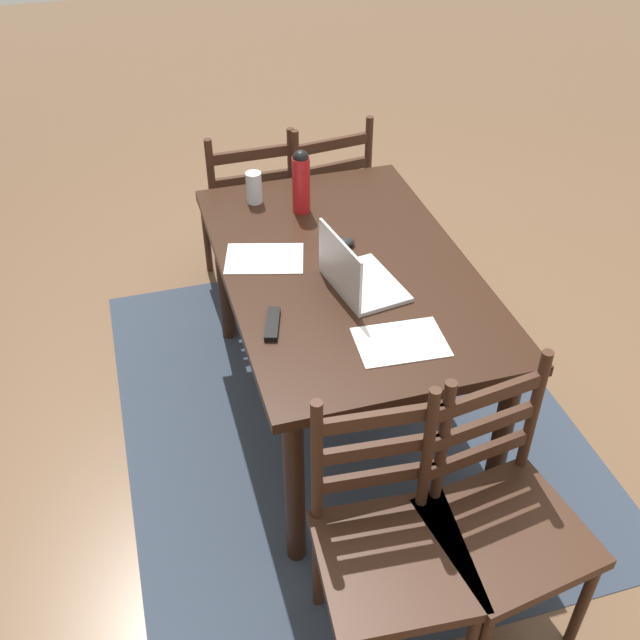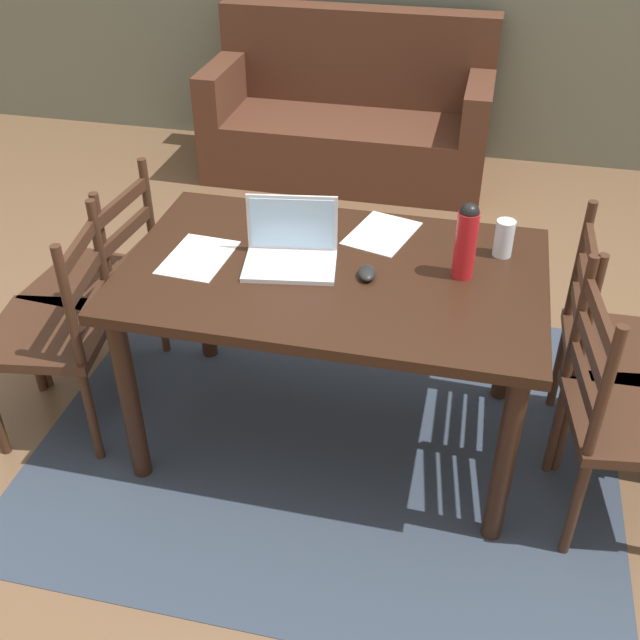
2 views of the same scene
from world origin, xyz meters
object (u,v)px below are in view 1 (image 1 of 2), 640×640
(laptop, at_px, (354,276))
(drinking_glass, at_px, (254,188))
(chair_left_far, at_px, (391,548))
(computer_mouse, at_px, (343,243))
(chair_right_far, at_px, (248,212))
(tv_remote, at_px, (272,324))
(chair_right_near, at_px, (319,202))
(water_bottle, at_px, (301,180))
(dining_table, at_px, (345,286))
(chair_left_near, at_px, (501,520))

(laptop, height_order, drinking_glass, laptop)
(chair_left_far, xyz_separation_m, computer_mouse, (1.15, -0.21, 0.33))
(chair_right_far, height_order, tv_remote, chair_right_far)
(chair_right_near, bearing_deg, drinking_glass, 137.42)
(chair_left_far, xyz_separation_m, water_bottle, (1.47, -0.13, 0.45))
(dining_table, bearing_deg, tv_remote, 128.92)
(chair_right_far, bearing_deg, chair_left_near, -170.00)
(chair_right_far, distance_m, tv_remote, 1.36)
(chair_right_far, xyz_separation_m, water_bottle, (-0.58, -0.13, 0.45))
(chair_right_far, relative_size, water_bottle, 3.45)
(chair_left_far, height_order, laptop, laptop)
(chair_left_far, bearing_deg, chair_left_near, -90.05)
(dining_table, distance_m, computer_mouse, 0.17)
(drinking_glass, distance_m, tv_remote, 0.87)
(chair_left_near, height_order, chair_right_far, same)
(dining_table, bearing_deg, computer_mouse, -12.35)
(dining_table, relative_size, chair_left_far, 1.55)
(chair_right_far, relative_size, tv_remote, 5.59)
(chair_right_far, xyz_separation_m, computer_mouse, (-0.90, -0.21, 0.33))
(chair_left_far, height_order, computer_mouse, chair_left_far)
(chair_left_near, height_order, water_bottle, water_bottle)
(chair_left_far, height_order, drinking_glass, chair_left_far)
(dining_table, height_order, water_bottle, water_bottle)
(chair_right_near, height_order, laptop, laptop)
(chair_left_near, xyz_separation_m, laptop, (0.87, 0.20, 0.37))
(chair_right_near, xyz_separation_m, water_bottle, (-0.58, 0.25, 0.45))
(tv_remote, bearing_deg, drinking_glass, -80.88)
(water_bottle, bearing_deg, drinking_glass, 53.41)
(chair_right_near, height_order, chair_left_far, same)
(dining_table, relative_size, chair_right_near, 1.55)
(water_bottle, xyz_separation_m, computer_mouse, (-0.32, -0.08, -0.13))
(dining_table, xyz_separation_m, chair_right_near, (1.03, -0.19, -0.21))
(chair_right_near, distance_m, computer_mouse, 0.97)
(water_bottle, bearing_deg, tv_remote, 157.71)
(drinking_glass, xyz_separation_m, tv_remote, (-0.85, 0.12, -0.06))
(chair_right_near, bearing_deg, water_bottle, 157.24)
(chair_right_far, relative_size, laptop, 2.71)
(chair_left_near, distance_m, tv_remote, 0.97)
(chair_right_far, height_order, laptop, laptop)
(chair_right_near, height_order, drinking_glass, chair_right_near)
(chair_right_far, bearing_deg, water_bottle, -167.66)
(chair_right_near, bearing_deg, dining_table, 169.51)
(laptop, distance_m, computer_mouse, 0.29)
(chair_left_near, distance_m, chair_left_far, 0.36)
(laptop, height_order, tv_remote, laptop)
(chair_left_near, distance_m, water_bottle, 1.55)
(chair_right_far, xyz_separation_m, chair_right_near, (0.00, -0.37, 0.00))
(chair_left_near, distance_m, drinking_glass, 1.69)
(chair_right_near, relative_size, computer_mouse, 9.50)
(chair_left_near, height_order, tv_remote, chair_left_near)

